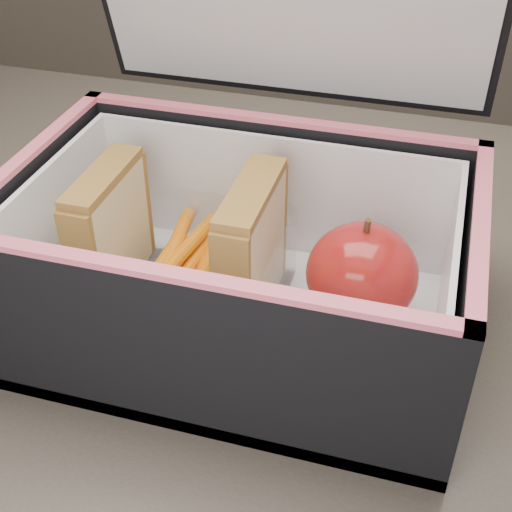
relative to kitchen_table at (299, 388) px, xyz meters
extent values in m
cube|color=brown|center=(0.00, 0.00, 0.08)|extent=(1.20, 0.80, 0.03)
cube|color=#382D26|center=(-0.55, 0.35, -0.30)|extent=(0.05, 0.05, 0.72)
cube|color=#DDC28A|center=(-0.16, -0.03, 0.16)|extent=(0.01, 0.09, 0.09)
cube|color=#D66364|center=(-0.15, -0.03, 0.15)|extent=(0.01, 0.09, 0.09)
cube|color=#DDC28A|center=(-0.14, -0.03, 0.16)|extent=(0.01, 0.09, 0.09)
cube|color=olive|center=(-0.15, -0.03, 0.21)|extent=(0.03, 0.09, 0.01)
cube|color=#DDC28A|center=(-0.04, -0.03, 0.16)|extent=(0.01, 0.10, 0.10)
cube|color=#D66364|center=(-0.04, -0.03, 0.16)|extent=(0.01, 0.09, 0.09)
cube|color=#DDC28A|center=(-0.03, -0.03, 0.16)|extent=(0.01, 0.10, 0.10)
cube|color=olive|center=(-0.04, -0.03, 0.21)|extent=(0.03, 0.10, 0.01)
cylinder|color=#D35F00|center=(-0.09, -0.01, 0.11)|extent=(0.02, 0.09, 0.01)
cylinder|color=#D35F00|center=(-0.09, -0.01, 0.13)|extent=(0.02, 0.09, 0.01)
cylinder|color=#D35F00|center=(-0.10, 0.00, 0.14)|extent=(0.02, 0.09, 0.01)
cylinder|color=#D35F00|center=(-0.10, -0.04, 0.11)|extent=(0.03, 0.09, 0.01)
cylinder|color=#D35F00|center=(-0.08, -0.01, 0.13)|extent=(0.02, 0.09, 0.01)
cylinder|color=#D35F00|center=(-0.11, -0.04, 0.14)|extent=(0.01, 0.09, 0.01)
cylinder|color=#D35F00|center=(-0.08, 0.00, 0.11)|extent=(0.01, 0.09, 0.01)
cylinder|color=#D35F00|center=(-0.10, -0.04, 0.13)|extent=(0.02, 0.09, 0.01)
cylinder|color=#D35F00|center=(-0.11, 0.00, 0.14)|extent=(0.02, 0.09, 0.01)
cube|color=white|center=(0.05, -0.02, 0.11)|extent=(0.09, 0.09, 0.01)
ellipsoid|color=maroon|center=(0.05, -0.02, 0.15)|extent=(0.11, 0.11, 0.08)
cylinder|color=#4A2F1A|center=(0.05, -0.02, 0.19)|extent=(0.01, 0.01, 0.01)
camera|label=1|loc=(0.09, -0.43, 0.47)|focal=50.00mm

